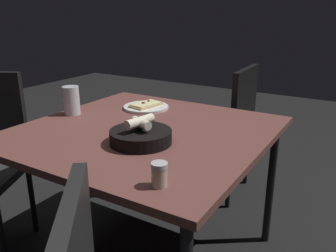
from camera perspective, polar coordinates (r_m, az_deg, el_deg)
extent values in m
cube|color=brown|center=(1.60, -3.89, -0.97)|extent=(1.07, 1.06, 0.03)
cylinder|color=black|center=(1.96, 16.30, -9.21)|extent=(0.04, 0.04, 0.68)
cylinder|color=black|center=(2.35, -6.64, -3.83)|extent=(0.04, 0.04, 0.68)
cylinder|color=white|center=(1.92, -3.59, 3.07)|extent=(0.24, 0.24, 0.01)
cube|color=tan|center=(1.91, -3.59, 3.42)|extent=(0.13, 0.19, 0.01)
cube|color=beige|center=(1.91, -3.60, 3.65)|extent=(0.12, 0.17, 0.01)
sphere|color=brown|center=(1.91, -3.95, 3.71)|extent=(0.02, 0.02, 0.02)
sphere|color=brown|center=(1.95, -3.17, 4.05)|extent=(0.02, 0.02, 0.02)
sphere|color=brown|center=(1.91, -4.10, 3.74)|extent=(0.02, 0.02, 0.02)
cylinder|color=black|center=(1.42, -4.44, -1.73)|extent=(0.25, 0.25, 0.05)
cylinder|color=beige|center=(1.40, -4.37, 0.48)|extent=(0.11, 0.07, 0.04)
cylinder|color=beige|center=(1.40, -4.63, 0.72)|extent=(0.06, 0.14, 0.04)
cylinder|color=red|center=(1.47, -5.86, -1.36)|extent=(0.06, 0.06, 0.03)
cylinder|color=silver|center=(1.86, -15.51, 3.98)|extent=(0.08, 0.08, 0.14)
cylinder|color=#C78116|center=(1.86, -15.42, 2.96)|extent=(0.07, 0.07, 0.07)
cylinder|color=#BFB299|center=(1.08, -1.41, -8.25)|extent=(0.05, 0.05, 0.06)
cylinder|color=maroon|center=(1.09, -1.41, -8.90)|extent=(0.04, 0.04, 0.03)
cylinder|color=#B7B7BC|center=(1.06, -1.43, -6.37)|extent=(0.05, 0.05, 0.01)
cylinder|color=black|center=(2.16, -21.20, -10.97)|extent=(0.03, 0.03, 0.42)
cube|color=#2D2D2D|center=(2.41, 7.41, -0.46)|extent=(0.46, 0.46, 0.04)
cube|color=black|center=(2.29, 12.31, 4.08)|extent=(0.05, 0.42, 0.41)
cylinder|color=black|center=(2.73, 4.99, -3.35)|extent=(0.03, 0.03, 0.43)
cylinder|color=black|center=(2.41, 1.27, -6.32)|extent=(0.03, 0.03, 0.43)
cylinder|color=black|center=(2.61, 12.65, -4.79)|extent=(0.03, 0.03, 0.43)
cylinder|color=black|center=(2.28, 9.84, -8.18)|extent=(0.03, 0.03, 0.43)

